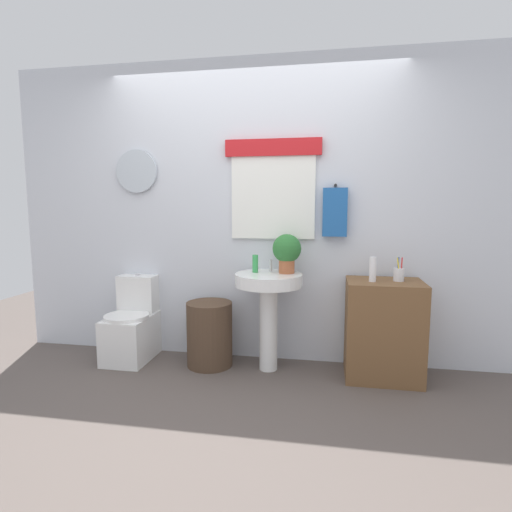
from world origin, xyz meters
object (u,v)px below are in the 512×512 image
at_px(potted_plant, 287,251).
at_px(toothbrush_cup, 399,274).
at_px(toilet, 132,327).
at_px(wooden_cabinet, 383,330).
at_px(laundry_hamper, 210,334).
at_px(pedestal_sink, 269,297).
at_px(lotion_bottle, 373,269).
at_px(soap_bottle, 255,264).

distance_m(potted_plant, toothbrush_cup, 0.89).
height_order(toilet, potted_plant, potted_plant).
distance_m(wooden_cabinet, potted_plant, 0.98).
bearing_deg(toothbrush_cup, laundry_hamper, -179.25).
bearing_deg(wooden_cabinet, potted_plant, 175.57).
bearing_deg(toilet, pedestal_sink, -1.57).
distance_m(wooden_cabinet, lotion_bottle, 0.50).
height_order(toilet, toothbrush_cup, toothbrush_cup).
xyz_separation_m(laundry_hamper, potted_plant, (0.65, 0.06, 0.72)).
relative_size(toilet, potted_plant, 2.33).
xyz_separation_m(wooden_cabinet, potted_plant, (-0.77, 0.06, 0.61)).
relative_size(soap_bottle, lotion_bottle, 0.76).
xyz_separation_m(laundry_hamper, pedestal_sink, (0.51, 0.00, 0.35)).
relative_size(potted_plant, toothbrush_cup, 1.73).
bearing_deg(lotion_bottle, toothbrush_cup, 16.49).
bearing_deg(toothbrush_cup, wooden_cabinet, -168.82).
xyz_separation_m(pedestal_sink, wooden_cabinet, (0.91, 0.00, -0.23)).
relative_size(toilet, soap_bottle, 5.12).
xyz_separation_m(pedestal_sink, soap_bottle, (-0.12, 0.05, 0.26)).
xyz_separation_m(laundry_hamper, soap_bottle, (0.39, 0.05, 0.61)).
distance_m(pedestal_sink, lotion_bottle, 0.85).
xyz_separation_m(laundry_hamper, toothbrush_cup, (1.52, 0.02, 0.56)).
bearing_deg(soap_bottle, potted_plant, 2.20).
distance_m(pedestal_sink, potted_plant, 0.40).
xyz_separation_m(pedestal_sink, toothbrush_cup, (1.02, 0.02, 0.21)).
height_order(laundry_hamper, soap_bottle, soap_bottle).
xyz_separation_m(toilet, laundry_hamper, (0.72, -0.03, -0.01)).
distance_m(pedestal_sink, soap_bottle, 0.29).
relative_size(wooden_cabinet, toothbrush_cup, 4.20).
height_order(wooden_cabinet, soap_bottle, soap_bottle).
bearing_deg(soap_bottle, wooden_cabinet, -2.77).
bearing_deg(lotion_bottle, soap_bottle, 174.49).
bearing_deg(wooden_cabinet, toilet, 179.10).
distance_m(lotion_bottle, toothbrush_cup, 0.22).
height_order(pedestal_sink, potted_plant, potted_plant).
xyz_separation_m(pedestal_sink, potted_plant, (0.14, 0.06, 0.38)).
bearing_deg(pedestal_sink, lotion_bottle, -2.82).
height_order(toilet, pedestal_sink, pedestal_sink).
height_order(wooden_cabinet, lotion_bottle, lotion_bottle).
distance_m(wooden_cabinet, toothbrush_cup, 0.45).
bearing_deg(potted_plant, toilet, -178.90).
bearing_deg(toothbrush_cup, toilet, 179.65).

